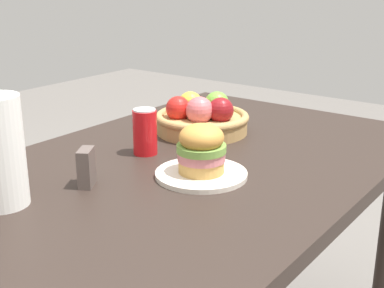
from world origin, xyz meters
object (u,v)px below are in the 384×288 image
Objects in this scene: sandwich at (201,149)px; fruit_basket at (202,118)px; plate at (201,174)px; napkin_holder at (86,168)px; soda_can at (145,132)px.

fruit_basket is (0.30, 0.22, -0.03)m from sandwich.
sandwich reaches higher than plate.
plate is 0.28m from napkin_holder.
soda_can is at bearing -22.93° from napkin_holder.
plate is 0.07m from sandwich.
fruit_basket is 3.22× the size of napkin_holder.
sandwich is 0.42× the size of fruit_basket.
sandwich reaches higher than fruit_basket.
napkin_holder is at bearing -170.46° from soda_can.
soda_can reaches higher than fruit_basket.
soda_can is 0.43× the size of fruit_basket.
sandwich is 1.35× the size of napkin_holder.
plate is 1.80× the size of soda_can.
sandwich is 0.37m from fruit_basket.
plate is at bearing 135.00° from sandwich.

